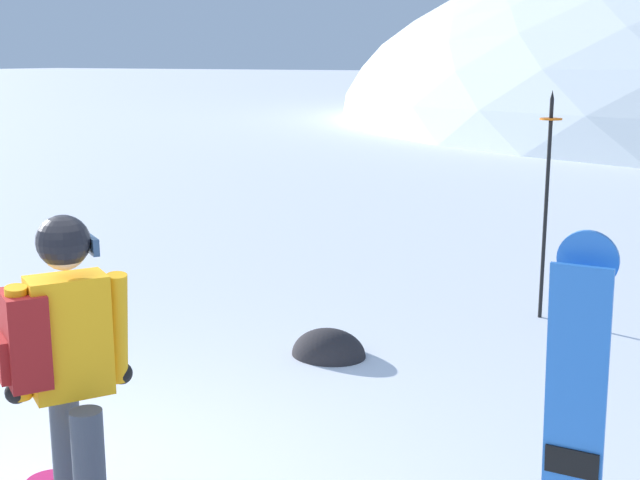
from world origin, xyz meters
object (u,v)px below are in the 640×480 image
Objects in this scene: snowboarder_main at (66,380)px; spare_snowboard at (576,401)px; piste_marker_near at (547,191)px; rock_mid at (329,355)px.

spare_snowboard is (2.17, 1.07, -0.08)m from snowboarder_main.
snowboarder_main is at bearing -101.87° from piste_marker_near.
snowboarder_main is at bearing -153.66° from spare_snowboard.
piste_marker_near reaches higher than spare_snowboard.
rock_mid is (-1.28, -1.89, -1.21)m from piste_marker_near.
rock_mid is at bearing 94.13° from snowboarder_main.
piste_marker_near reaches higher than rock_mid.
spare_snowboard is 0.78× the size of piste_marker_near.
piste_marker_near is at bearing 78.13° from snowboarder_main.
rock_mid is at bearing -124.19° from piste_marker_near.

